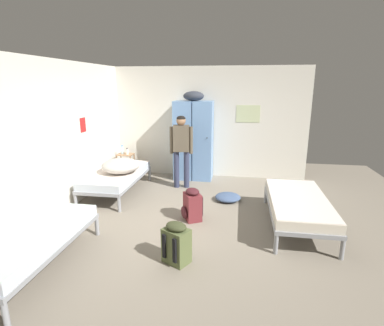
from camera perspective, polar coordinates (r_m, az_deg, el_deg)
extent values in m
plane|color=gray|center=(5.10, -0.50, -11.16)|extent=(8.63, 8.63, 0.00)
cube|color=silver|center=(7.34, 3.11, 7.63)|extent=(4.68, 0.06, 2.64)
cube|color=silver|center=(5.55, -24.84, 3.95)|extent=(0.06, 5.39, 2.64)
cube|color=beige|center=(7.24, 10.58, 9.15)|extent=(0.55, 0.01, 0.40)
cube|color=red|center=(6.31, -19.99, 6.80)|extent=(0.01, 0.20, 0.28)
cube|color=#6B93C6|center=(7.18, -1.52, 4.30)|extent=(0.44, 0.52, 1.85)
cylinder|color=black|center=(6.87, -0.96, 4.89)|extent=(0.02, 0.03, 0.02)
cube|color=#6B93C6|center=(7.11, 2.13, 4.19)|extent=(0.44, 0.52, 1.85)
cylinder|color=black|center=(6.80, 2.87, 4.78)|extent=(0.02, 0.03, 0.02)
ellipsoid|color=#333842|center=(7.02, 0.31, 12.58)|extent=(0.48, 0.36, 0.22)
cylinder|color=#99704C|center=(7.54, -14.03, -0.70)|extent=(0.03, 0.03, 0.55)
cylinder|color=#99704C|center=(7.41, -11.54, -0.82)|extent=(0.03, 0.03, 0.55)
cylinder|color=#99704C|center=(7.78, -13.26, -0.17)|extent=(0.03, 0.03, 0.55)
cylinder|color=#99704C|center=(7.65, -10.83, -0.28)|extent=(0.03, 0.03, 0.55)
cube|color=#99704C|center=(7.62, -12.38, -1.09)|extent=(0.38, 0.30, 0.02)
cube|color=#99704C|center=(7.53, -12.54, 1.60)|extent=(0.38, 0.30, 0.02)
cylinder|color=gray|center=(6.13, 21.70, -6.23)|extent=(0.06, 0.06, 0.28)
cylinder|color=gray|center=(6.00, 13.82, -6.04)|extent=(0.06, 0.06, 0.28)
cylinder|color=gray|center=(4.52, 26.62, -14.47)|extent=(0.06, 0.06, 0.28)
cylinder|color=gray|center=(4.34, 15.63, -14.62)|extent=(0.06, 0.06, 0.28)
cube|color=gray|center=(5.15, 19.39, -7.99)|extent=(0.90, 1.90, 0.06)
cube|color=beige|center=(5.11, 19.48, -6.96)|extent=(0.87, 1.84, 0.14)
cube|color=silver|center=(5.09, 19.55, -6.17)|extent=(0.86, 1.82, 0.01)
cylinder|color=gray|center=(5.94, -21.19, -6.86)|extent=(0.06, 0.06, 0.28)
cylinder|color=gray|center=(5.58, -13.65, -7.67)|extent=(0.06, 0.06, 0.28)
cylinder|color=gray|center=(7.49, -14.21, -1.88)|extent=(0.06, 0.06, 0.28)
cylinder|color=gray|center=(7.20, -8.05, -2.23)|extent=(0.06, 0.06, 0.28)
cube|color=gray|center=(6.47, -14.06, -2.93)|extent=(0.90, 1.90, 0.06)
cube|color=silver|center=(6.44, -14.12, -2.08)|extent=(0.87, 1.84, 0.14)
cube|color=silver|center=(6.42, -14.16, -1.44)|extent=(0.86, 1.82, 0.01)
cylinder|color=gray|center=(3.59, -31.84, -23.37)|extent=(0.06, 0.06, 0.28)
cylinder|color=gray|center=(5.29, -25.86, -10.08)|extent=(0.06, 0.06, 0.28)
cylinder|color=gray|center=(4.87, -17.57, -11.36)|extent=(0.06, 0.06, 0.28)
cube|color=gray|center=(4.32, -28.46, -13.50)|extent=(0.90, 1.90, 0.06)
cube|color=silver|center=(4.28, -28.63, -12.31)|extent=(0.87, 1.84, 0.14)
cube|color=silver|center=(4.25, -28.75, -11.40)|extent=(0.86, 1.82, 0.01)
ellipsoid|color=#B7B2A8|center=(6.23, -13.37, -0.50)|extent=(0.75, 0.75, 0.28)
cylinder|color=#2D334C|center=(6.60, -1.05, -1.23)|extent=(0.12, 0.12, 0.82)
cylinder|color=#2D334C|center=(6.61, -2.96, -1.20)|extent=(0.12, 0.12, 0.82)
cube|color=brown|center=(6.45, -2.06, 4.69)|extent=(0.36, 0.24, 0.56)
cylinder|color=brown|center=(6.44, -0.19, 4.33)|extent=(0.08, 0.08, 0.58)
cylinder|color=brown|center=(6.47, -3.92, 4.35)|extent=(0.08, 0.08, 0.58)
sphere|color=#936B4C|center=(6.39, -2.09, 8.01)|extent=(0.20, 0.20, 0.20)
ellipsoid|color=black|center=(6.39, -2.10, 8.45)|extent=(0.19, 0.19, 0.11)
cylinder|color=#B2DBEA|center=(7.55, -13.09, 2.42)|extent=(0.06, 0.06, 0.19)
cylinder|color=#2666B2|center=(7.53, -13.14, 3.22)|extent=(0.03, 0.03, 0.03)
cylinder|color=white|center=(7.45, -12.18, 2.09)|extent=(0.06, 0.06, 0.13)
cylinder|color=black|center=(7.43, -12.21, 2.69)|extent=(0.03, 0.03, 0.03)
cube|color=maroon|center=(5.10, 0.10, -8.28)|extent=(0.36, 0.40, 0.46)
ellipsoid|color=#42191E|center=(5.10, -1.52, -9.34)|extent=(0.18, 0.25, 0.20)
ellipsoid|color=#42191E|center=(5.01, 0.10, -5.43)|extent=(0.33, 0.36, 0.10)
cube|color=black|center=(5.21, 1.20, -7.50)|extent=(0.04, 0.06, 0.32)
cube|color=black|center=(5.06, 1.88, -8.21)|extent=(0.04, 0.06, 0.32)
cube|color=#566038|center=(3.98, -2.96, -15.39)|extent=(0.40, 0.37, 0.46)
ellipsoid|color=#383D23|center=(4.12, -1.51, -15.59)|extent=(0.25, 0.19, 0.20)
ellipsoid|color=#383D23|center=(3.85, -3.02, -11.92)|extent=(0.36, 0.33, 0.10)
cube|color=black|center=(3.83, -3.34, -16.30)|extent=(0.06, 0.05, 0.32)
cube|color=black|center=(3.94, -5.32, -15.43)|extent=(0.06, 0.05, 0.32)
ellipsoid|color=#42567A|center=(6.00, 6.82, -6.45)|extent=(0.50, 0.49, 0.14)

